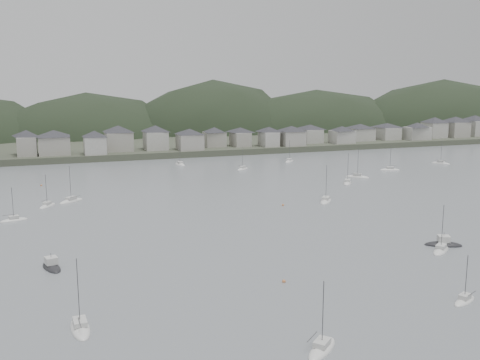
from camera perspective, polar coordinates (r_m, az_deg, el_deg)
name	(u,v)px	position (r m, az deg, el deg)	size (l,w,h in m)	color
ground	(375,281)	(104.27, 14.10, -10.28)	(900.00, 900.00, 0.00)	slate
far_shore_land	(134,133)	(381.40, -11.12, 4.94)	(900.00, 250.00, 3.00)	#383D2D
forested_ridge	(148,155)	(358.45, -9.68, 2.59)	(851.55, 103.94, 102.57)	black
waterfront_town	(262,135)	(285.83, 2.33, 4.81)	(451.48, 28.46, 12.92)	#A1A093
moored_fleet	(230,207)	(158.07, -1.01, -2.82)	(246.93, 178.10, 12.58)	silver
motor_launch_near	(443,244)	(129.90, 20.66, -6.37)	(8.74, 6.39, 3.97)	black
motor_launch_far	(52,267)	(113.87, -19.26, -8.62)	(4.72, 8.29, 3.87)	black
mooring_buoys	(269,223)	(140.02, 3.13, -4.58)	(155.38, 120.80, 0.70)	#C47541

